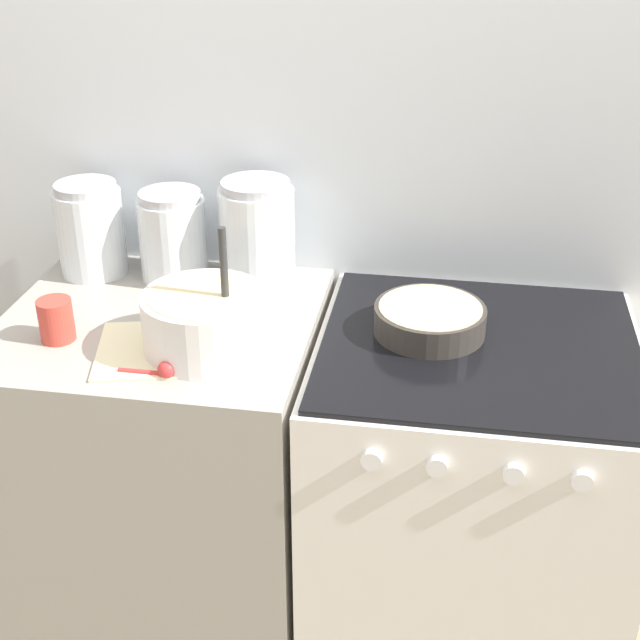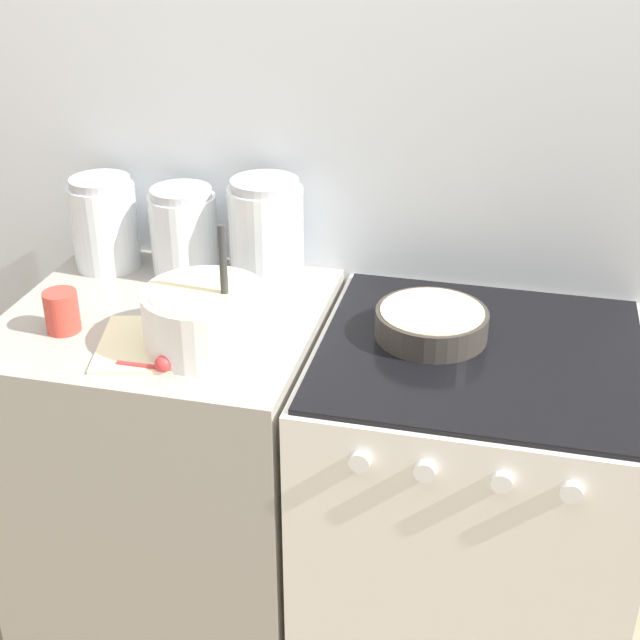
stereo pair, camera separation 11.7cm
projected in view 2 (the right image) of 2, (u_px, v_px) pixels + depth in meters
The scene contains 11 objects.
wall_back at pixel (348, 156), 2.11m from camera, with size 4.42×0.05×2.40m.
countertop_cabinet at pixel (178, 475), 2.23m from camera, with size 0.70×0.65×0.91m.
stove at pixel (464, 519), 2.08m from camera, with size 0.70×0.67×0.91m.
mixing_bowl at pixel (205, 315), 1.85m from camera, with size 0.26×0.26×0.28m.
baking_pan at pixel (431, 323), 1.90m from camera, with size 0.24×0.24×0.06m.
storage_jar_left at pixel (105, 229), 2.20m from camera, with size 0.16×0.16×0.23m.
storage_jar_middle at pixel (184, 238), 2.16m from camera, with size 0.16×0.16×0.22m.
storage_jar_right at pixel (266, 239), 2.11m from camera, with size 0.18×0.18×0.26m.
tin_can at pixel (62, 311), 1.92m from camera, with size 0.07×0.07×0.09m.
recipe_page at pixel (147, 343), 1.89m from camera, with size 0.25×0.28×0.01m.
measuring_spoon at pixel (158, 364), 1.78m from camera, with size 0.12×0.04×0.04m.
Camera 2 is at (0.41, -1.33, 1.84)m, focal length 50.00 mm.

